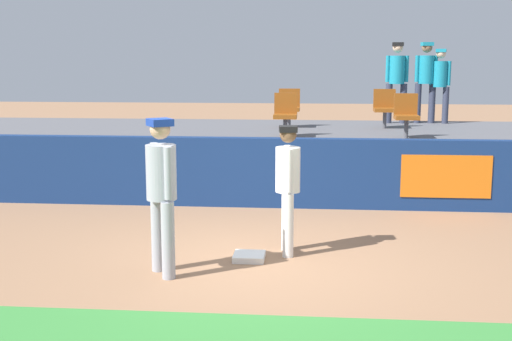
{
  "coord_description": "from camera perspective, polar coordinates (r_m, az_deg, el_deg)",
  "views": [
    {
      "loc": [
        0.6,
        -8.05,
        2.57
      ],
      "look_at": [
        -0.21,
        1.11,
        1.0
      ],
      "focal_mm": 46.28,
      "sensor_mm": 36.0,
      "label": 1
    }
  ],
  "objects": [
    {
      "name": "ground_plane",
      "position": [
        8.47,
        0.77,
        -7.97
      ],
      "size": [
        60.0,
        60.0,
        0.0
      ],
      "primitive_type": "plane",
      "color": "#936B4C"
    },
    {
      "name": "spectator_casual",
      "position": [
        15.94,
        14.47,
        7.87
      ],
      "size": [
        0.52,
        0.39,
        1.86
      ],
      "rotation": [
        0.0,
        0.0,
        3.25
      ],
      "color": "#33384C",
      "rests_on": "bleacher_platform"
    },
    {
      "name": "seat_back_right",
      "position": [
        14.62,
        11.06,
        5.47
      ],
      "size": [
        0.47,
        0.44,
        0.84
      ],
      "color": "#4C4C51",
      "rests_on": "bleacher_platform"
    },
    {
      "name": "player_fielder_home",
      "position": [
        8.65,
        2.79,
        -0.88
      ],
      "size": [
        0.35,
        0.55,
        1.7
      ],
      "rotation": [
        0.0,
        0.0,
        -1.47
      ],
      "color": "white",
      "rests_on": "ground_plane"
    },
    {
      "name": "player_runner_visitor",
      "position": [
        7.83,
        -8.17,
        -1.3
      ],
      "size": [
        0.5,
        0.5,
        1.88
      ],
      "rotation": [
        0.0,
        0.0,
        -0.97
      ],
      "color": "#9EA3AD",
      "rests_on": "ground_plane"
    },
    {
      "name": "seat_front_right",
      "position": [
        12.86,
        12.86,
        4.85
      ],
      "size": [
        0.44,
        0.44,
        0.84
      ],
      "color": "#4C4C51",
      "rests_on": "bleacher_platform"
    },
    {
      "name": "spectator_hooded",
      "position": [
        15.95,
        15.6,
        7.51
      ],
      "size": [
        0.47,
        0.39,
        1.71
      ],
      "rotation": [
        0.0,
        0.0,
        2.9
      ],
      "color": "#33384C",
      "rests_on": "bleacher_platform"
    },
    {
      "name": "spectator_capped",
      "position": [
        15.76,
        12.08,
        7.94
      ],
      "size": [
        0.52,
        0.37,
        1.86
      ],
      "rotation": [
        0.0,
        0.0,
        3.08
      ],
      "color": "#33384C",
      "rests_on": "bleacher_platform"
    },
    {
      "name": "bleacher_platform",
      "position": [
        13.99,
        2.56,
        1.32
      ],
      "size": [
        18.0,
        4.8,
        1.07
      ],
      "primitive_type": "cube",
      "color": "#59595E",
      "rests_on": "ground_plane"
    },
    {
      "name": "seat_front_center",
      "position": [
        12.76,
        2.56,
        5.05
      ],
      "size": [
        0.44,
        0.44,
        0.84
      ],
      "color": "#4C4C51",
      "rests_on": "bleacher_platform"
    },
    {
      "name": "first_base",
      "position": [
        8.58,
        -0.6,
        -7.46
      ],
      "size": [
        0.4,
        0.4,
        0.08
      ],
      "primitive_type": "cube",
      "color": "white",
      "rests_on": "ground_plane"
    },
    {
      "name": "field_wall",
      "position": [
        11.45,
        2.06,
        -0.19
      ],
      "size": [
        18.0,
        0.26,
        1.21
      ],
      "color": "navy",
      "rests_on": "ground_plane"
    },
    {
      "name": "seat_back_center",
      "position": [
        14.55,
        2.88,
        5.62
      ],
      "size": [
        0.46,
        0.44,
        0.84
      ],
      "color": "#4C4C51",
      "rests_on": "bleacher_platform"
    }
  ]
}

